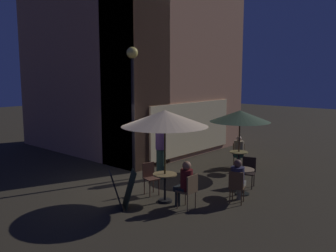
% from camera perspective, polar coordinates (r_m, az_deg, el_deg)
% --- Properties ---
extents(ground_plane, '(60.00, 60.00, 0.00)m').
position_cam_1_polar(ground_plane, '(11.51, -5.60, -9.34)').
color(ground_plane, '#312A1E').
extents(cafe_building, '(7.19, 8.24, 9.99)m').
position_cam_1_polar(cafe_building, '(15.96, -6.06, 13.66)').
color(cafe_building, tan).
rests_on(cafe_building, ground).
extents(street_lamp_near_corner, '(0.37, 0.37, 4.32)m').
position_cam_1_polar(street_lamp_near_corner, '(11.78, -5.59, 6.80)').
color(street_lamp_near_corner, black).
rests_on(street_lamp_near_corner, ground).
extents(menu_sandwich_board, '(0.86, 0.82, 0.96)m').
position_cam_1_polar(menu_sandwich_board, '(9.60, -7.17, -9.87)').
color(menu_sandwich_board, black).
rests_on(menu_sandwich_board, ground).
extents(cafe_table_0, '(0.64, 0.64, 0.74)m').
position_cam_1_polar(cafe_table_0, '(13.12, 11.09, -4.99)').
color(cafe_table_0, black).
rests_on(cafe_table_0, ground).
extents(cafe_table_1, '(0.65, 0.65, 0.79)m').
position_cam_1_polar(cafe_table_1, '(9.93, -0.49, -8.92)').
color(cafe_table_1, black).
rests_on(cafe_table_1, ground).
extents(cafe_table_2, '(0.65, 0.65, 0.75)m').
position_cam_1_polar(cafe_table_2, '(10.76, 11.71, -7.87)').
color(cafe_table_2, black).
rests_on(cafe_table_2, ground).
extents(patio_umbrella_0, '(2.12, 2.12, 2.21)m').
position_cam_1_polar(patio_umbrella_0, '(12.86, 11.27, 1.50)').
color(patio_umbrella_0, black).
rests_on(patio_umbrella_0, ground).
extents(patio_umbrella_1, '(2.32, 2.32, 2.52)m').
position_cam_1_polar(patio_umbrella_1, '(9.56, -0.50, 1.17)').
color(patio_umbrella_1, black).
rests_on(patio_umbrella_1, ground).
extents(cafe_chair_0, '(0.59, 0.59, 0.86)m').
position_cam_1_polar(cafe_chair_0, '(13.89, 11.07, -4.15)').
color(cafe_chair_0, brown).
rests_on(cafe_chair_0, ground).
extents(cafe_chair_1, '(0.46, 0.46, 0.92)m').
position_cam_1_polar(cafe_chair_1, '(10.55, -2.85, -7.76)').
color(cafe_chair_1, '#533125').
rests_on(cafe_chair_1, ground).
extents(cafe_chair_2, '(0.42, 0.42, 0.92)m').
position_cam_1_polar(cafe_chair_2, '(9.41, 3.38, -9.80)').
color(cafe_chair_2, brown).
rests_on(cafe_chair_2, ground).
extents(cafe_chair_3, '(0.52, 0.52, 0.92)m').
position_cam_1_polar(cafe_chair_3, '(11.51, 12.58, -6.69)').
color(cafe_chair_3, black).
rests_on(cafe_chair_3, ground).
extents(cafe_chair_4, '(0.49, 0.49, 0.90)m').
position_cam_1_polar(cafe_chair_4, '(9.94, 10.75, -9.06)').
color(cafe_chair_4, brown).
rests_on(cafe_chair_4, ground).
extents(patron_seated_0, '(0.56, 0.51, 1.18)m').
position_cam_1_polar(patron_seated_0, '(13.72, 11.09, -3.67)').
color(patron_seated_0, '#24473C').
rests_on(patron_seated_0, ground).
extents(patron_seated_1, '(0.33, 0.53, 1.26)m').
position_cam_1_polar(patron_seated_1, '(9.45, 2.69, -8.73)').
color(patron_seated_1, black).
rests_on(patron_seated_1, ground).
extents(patron_seated_2, '(0.55, 0.47, 1.20)m').
position_cam_1_polar(patron_seated_2, '(10.03, 10.94, -8.01)').
color(patron_seated_2, slate).
rests_on(patron_seated_2, ground).
extents(patron_standing_3, '(0.35, 0.35, 1.86)m').
position_cam_1_polar(patron_standing_3, '(12.04, -1.16, -3.86)').
color(patron_standing_3, '#2B4734').
rests_on(patron_standing_3, ground).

